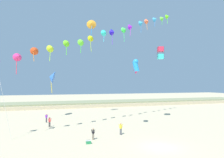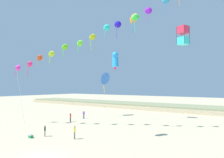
# 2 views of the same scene
# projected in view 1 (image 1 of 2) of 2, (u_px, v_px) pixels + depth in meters

# --- Properties ---
(ground_plane) EXTENTS (240.00, 240.00, 0.00)m
(ground_plane) POSITION_uv_depth(u_px,v_px,m) (161.00, 147.00, 22.36)
(ground_plane) COLOR beige
(dune_ridge) EXTENTS (120.00, 12.42, 1.41)m
(dune_ridge) POSITION_uv_depth(u_px,v_px,m) (88.00, 104.00, 65.16)
(dune_ridge) COLOR #BFAE8B
(dune_ridge) RESTS_ON ground
(person_near_left) EXTENTS (0.54, 0.40, 1.69)m
(person_near_left) POSITION_uv_depth(u_px,v_px,m) (121.00, 128.00, 27.94)
(person_near_left) COLOR #474C56
(person_near_left) RESTS_ON ground
(person_near_right) EXTENTS (0.52, 0.40, 1.65)m
(person_near_right) POSITION_uv_depth(u_px,v_px,m) (46.00, 117.00, 36.83)
(person_near_right) COLOR #474C56
(person_near_right) RESTS_ON ground
(person_mid_center) EXTENTS (0.52, 0.24, 1.50)m
(person_mid_center) POSITION_uv_depth(u_px,v_px,m) (93.00, 133.00, 25.43)
(person_mid_center) COLOR #726656
(person_mid_center) RESTS_ON ground
(person_far_left) EXTENTS (0.58, 0.23, 1.66)m
(person_far_left) POSITION_uv_depth(u_px,v_px,m) (50.00, 121.00, 32.95)
(person_far_left) COLOR black
(person_far_left) RESTS_ON ground
(kite_banner_string) EXTENTS (34.19, 13.94, 23.63)m
(kite_banner_string) POSITION_uv_depth(u_px,v_px,m) (109.00, 32.00, 35.67)
(kite_banner_string) COLOR #EA35BC
(large_kite_low_lead) EXTENTS (2.26, 1.39, 4.26)m
(large_kite_low_lead) POSITION_uv_depth(u_px,v_px,m) (91.00, 24.00, 44.14)
(large_kite_low_lead) COLOR orange
(large_kite_mid_trail) EXTENTS (1.48, 1.48, 2.42)m
(large_kite_mid_trail) POSITION_uv_depth(u_px,v_px,m) (161.00, 53.00, 39.44)
(large_kite_mid_trail) COLOR #35D9D3
(large_kite_high_solo) EXTENTS (1.39, 1.43, 2.46)m
(large_kite_high_solo) POSITION_uv_depth(u_px,v_px,m) (136.00, 66.00, 32.64)
(large_kite_high_solo) COLOR #2494EF
(large_kite_outer_drift) EXTENTS (1.94, 2.95, 4.83)m
(large_kite_outer_drift) POSITION_uv_depth(u_px,v_px,m) (51.00, 77.00, 42.72)
(large_kite_outer_drift) COLOR blue
(beach_cooler) EXTENTS (0.58, 0.41, 0.46)m
(beach_cooler) POSITION_uv_depth(u_px,v_px,m) (89.00, 142.00, 23.71)
(beach_cooler) COLOR #23844C
(beach_cooler) RESTS_ON ground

